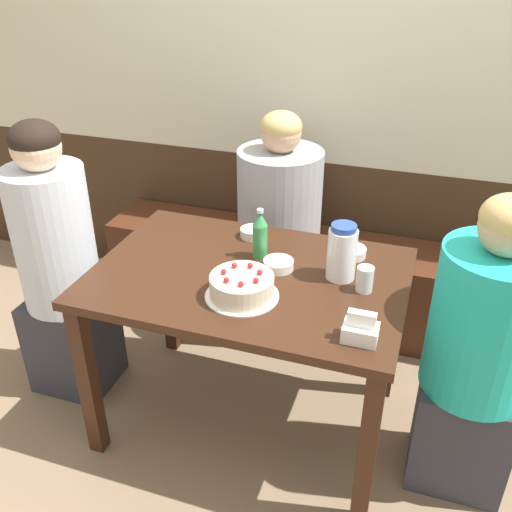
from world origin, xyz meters
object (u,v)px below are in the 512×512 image
Objects in this scene: water_pitcher at (342,252)px; bowl_soup_white at (252,233)px; bowl_side_dish at (278,264)px; person_teal_shirt at (60,271)px; napkin_holder at (360,330)px; glass_water_tall at (365,279)px; bowl_rice_small at (351,252)px; person_pale_blue_shirt at (279,230)px; bench_seat at (300,277)px; person_grey_tee at (479,355)px; birthday_cake at (242,287)px; soju_bottle at (260,235)px.

water_pitcher reaches higher than bowl_soup_white.
person_teal_shirt reaches higher than bowl_side_dish.
person_teal_shirt reaches higher than napkin_holder.
water_pitcher is at bearing 147.06° from glass_water_tall.
bowl_rice_small is 1.22m from person_teal_shirt.
bowl_rice_small is 0.10× the size of person_teal_shirt.
person_teal_shirt reaches higher than water_pitcher.
person_teal_shirt is at bearing -48.56° from person_pale_blue_shirt.
bowl_soup_white is 0.84m from person_teal_shirt.
water_pitcher is 0.13m from glass_water_tall.
bench_seat is 9.79× the size of water_pitcher.
bench_seat is at bearing 97.10° from bowl_side_dish.
person_grey_tee reaches higher than bowl_soup_white.
person_pale_blue_shirt is at bearing 128.13° from glass_water_tall.
birthday_cake is 0.45m from bowl_soup_white.
birthday_cake is at bearing -126.89° from bowl_rice_small.
person_grey_tee is at bearing -18.01° from bowl_soup_white.
napkin_holder is 1.16× the size of glass_water_tall.
person_pale_blue_shirt is (-0.50, 0.64, -0.20)m from glass_water_tall.
birthday_cake is 2.13× the size of bowl_rice_small.
person_grey_tee is (0.42, -0.04, -0.21)m from glass_water_tall.
bowl_soup_white is 0.41m from person_pale_blue_shirt.
bowl_soup_white is at bearing 134.45° from napkin_holder.
person_grey_tee is at bearing -6.58° from bowl_side_dish.
bowl_rice_small is (-0.12, 0.53, -0.02)m from napkin_holder.
napkin_holder is 1.08× the size of bowl_soup_white.
bowl_rice_small reaches higher than bench_seat.
person_teal_shirt reaches higher than person_grey_tee.
napkin_holder is at bearing 29.97° from person_pale_blue_shirt.
water_pitcher reaches higher than glass_water_tall.
bowl_rice_small is 0.10× the size of person_grey_tee.
bowl_side_dish is (0.09, -0.76, 0.52)m from bench_seat.
birthday_cake is at bearing -141.55° from water_pitcher.
soju_bottle is at bearing 165.15° from glass_water_tall.
bowl_side_dish is (-0.37, 0.34, -0.02)m from napkin_holder.
water_pitcher is at bearing -11.03° from person_grey_tee.
person_grey_tee is (0.82, 0.14, -0.20)m from birthday_cake.
bench_seat is 1.25m from person_teal_shirt.
soju_bottle is 1.79× the size of bowl_side_dish.
person_pale_blue_shirt reaches higher than bowl_rice_small.
bench_seat is 1.31m from napkin_holder.
bowl_soup_white is (-0.41, 0.20, -0.09)m from water_pitcher.
water_pitcher is 1.96× the size of napkin_holder.
water_pitcher is at bearing 35.03° from person_pale_blue_shirt.
person_grey_tee is at bearing 0.08° from person_teal_shirt.
water_pitcher reaches higher than soju_bottle.
soju_bottle is 0.59m from person_pale_blue_shirt.
person_pale_blue_shirt is (-0.40, 0.58, -0.25)m from water_pitcher.
bowl_side_dish is at bearing -82.90° from bench_seat.
bowl_rice_small is 1.29× the size of glass_water_tall.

